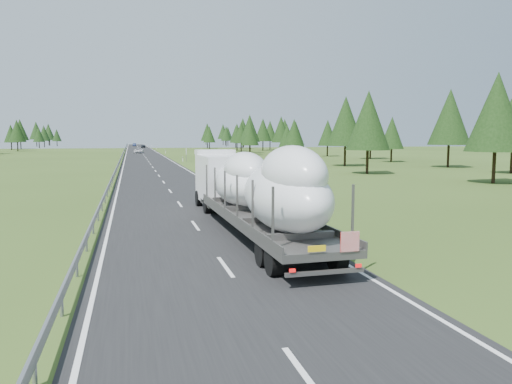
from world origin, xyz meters
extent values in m
plane|color=#304818|center=(0.00, 0.00, 0.00)|extent=(400.00, 400.00, 0.00)
cube|color=black|center=(0.00, 100.00, 0.01)|extent=(10.00, 400.00, 0.02)
cube|color=slate|center=(-5.30, 100.00, 0.60)|extent=(0.08, 400.00, 0.32)
cylinder|color=slate|center=(-5.30, 0.00, 0.30)|extent=(0.10, 0.10, 0.60)
cube|color=silver|center=(6.50, 30.00, 0.50)|extent=(0.12, 0.07, 1.00)
cube|color=black|center=(6.50, 30.00, 0.82)|extent=(0.13, 0.08, 0.12)
cube|color=silver|center=(6.50, 80.00, 0.50)|extent=(0.12, 0.07, 1.00)
cube|color=black|center=(6.50, 80.00, 0.82)|extent=(0.13, 0.08, 0.12)
cube|color=silver|center=(6.50, 130.00, 0.50)|extent=(0.12, 0.07, 1.00)
cube|color=black|center=(6.50, 130.00, 0.82)|extent=(0.13, 0.08, 0.12)
cube|color=silver|center=(6.50, 180.00, 0.50)|extent=(0.12, 0.07, 1.00)
cube|color=black|center=(6.50, 180.00, 0.82)|extent=(0.13, 0.08, 0.12)
cube|color=silver|center=(6.50, 230.00, 0.50)|extent=(0.12, 0.07, 1.00)
cube|color=black|center=(6.50, 230.00, 0.82)|extent=(0.13, 0.08, 0.12)
cube|color=silver|center=(6.50, 280.00, 0.50)|extent=(0.12, 0.07, 1.00)
cube|color=black|center=(6.50, 280.00, 0.82)|extent=(0.13, 0.08, 0.12)
cube|color=silver|center=(6.50, 330.00, 0.50)|extent=(0.12, 0.07, 1.00)
cube|color=black|center=(6.50, 330.00, 0.82)|extent=(0.13, 0.08, 0.12)
cylinder|color=slate|center=(7.20, 80.00, 1.00)|extent=(0.08, 0.08, 2.00)
cube|color=silver|center=(7.20, 80.00, 2.00)|extent=(0.05, 0.90, 1.20)
cylinder|color=black|center=(45.81, 37.93, 1.88)|extent=(0.36, 0.36, 3.75)
cylinder|color=black|center=(45.68, 51.49, 2.11)|extent=(0.36, 0.36, 4.22)
cone|color=black|center=(45.68, 51.49, 7.97)|extent=(6.57, 6.57, 8.79)
cylinder|color=black|center=(45.58, 69.22, 1.48)|extent=(0.36, 0.36, 2.97)
cone|color=black|center=(45.58, 69.22, 5.61)|extent=(4.62, 4.62, 6.18)
cylinder|color=black|center=(47.84, 82.39, 2.14)|extent=(0.36, 0.36, 4.28)
cone|color=black|center=(47.84, 82.39, 8.08)|extent=(6.65, 6.65, 8.91)
cylinder|color=black|center=(44.11, 98.02, 1.54)|extent=(0.36, 0.36, 3.08)
cone|color=black|center=(44.11, 98.02, 5.81)|extent=(4.79, 4.79, 6.41)
cylinder|color=black|center=(39.37, 108.63, 1.51)|extent=(0.36, 0.36, 3.03)
cone|color=black|center=(39.37, 108.63, 5.71)|extent=(4.71, 4.71, 6.30)
cylinder|color=black|center=(39.94, 123.85, 1.85)|extent=(0.36, 0.36, 3.70)
cone|color=black|center=(39.94, 123.85, 6.98)|extent=(5.75, 5.75, 7.70)
cylinder|color=black|center=(45.09, 136.72, 1.80)|extent=(0.36, 0.36, 3.60)
cone|color=black|center=(45.09, 136.72, 6.80)|extent=(5.60, 5.60, 7.50)
cylinder|color=black|center=(41.41, 150.24, 1.90)|extent=(0.36, 0.36, 3.80)
cone|color=black|center=(41.41, 150.24, 7.18)|extent=(5.91, 5.91, 7.92)
cylinder|color=black|center=(47.64, 163.30, 1.84)|extent=(0.36, 0.36, 3.69)
cone|color=black|center=(47.64, 163.30, 6.96)|extent=(5.73, 5.73, 7.68)
cylinder|color=black|center=(41.34, 181.96, 2.11)|extent=(0.36, 0.36, 4.21)
cone|color=black|center=(41.34, 181.96, 7.96)|extent=(6.55, 6.55, 8.78)
cylinder|color=black|center=(41.30, 196.20, 1.62)|extent=(0.36, 0.36, 3.23)
cone|color=black|center=(41.30, 196.20, 6.11)|extent=(5.03, 5.03, 6.74)
cylinder|color=black|center=(47.62, 208.44, 1.81)|extent=(0.36, 0.36, 3.63)
cone|color=black|center=(47.62, 208.44, 6.85)|extent=(5.64, 5.64, 7.56)
cylinder|color=black|center=(42.31, 223.92, 1.69)|extent=(0.36, 0.36, 3.39)
cone|color=black|center=(42.31, 223.92, 6.40)|extent=(5.27, 5.27, 7.06)
cylinder|color=black|center=(45.90, 238.12, 1.70)|extent=(0.36, 0.36, 3.40)
cone|color=black|center=(45.90, 238.12, 6.41)|extent=(5.28, 5.28, 7.07)
cylinder|color=black|center=(46.82, 249.41, 1.45)|extent=(0.36, 0.36, 2.91)
cone|color=black|center=(46.82, 249.41, 5.50)|extent=(4.53, 4.53, 6.06)
cylinder|color=black|center=(47.84, 262.48, 2.03)|extent=(0.36, 0.36, 4.07)
cone|color=black|center=(47.84, 262.48, 7.68)|extent=(6.33, 6.33, 8.47)
cylinder|color=black|center=(39.97, 275.38, 1.75)|extent=(0.36, 0.36, 3.49)
cone|color=black|center=(39.97, 275.38, 6.60)|extent=(5.43, 5.43, 7.28)
cylinder|color=black|center=(33.56, 26.44, 1.97)|extent=(0.36, 0.36, 3.94)
cone|color=black|center=(33.56, 26.44, 7.45)|extent=(6.13, 6.13, 8.21)
cylinder|color=black|center=(26.84, 41.97, 1.85)|extent=(0.36, 0.36, 3.71)
cone|color=black|center=(26.84, 41.97, 7.01)|extent=(5.77, 5.77, 7.73)
cylinder|color=black|center=(31.30, 58.98, 1.96)|extent=(0.36, 0.36, 3.93)
cone|color=black|center=(31.30, 58.98, 7.42)|extent=(6.11, 6.11, 8.19)
cylinder|color=black|center=(27.23, 73.60, 1.41)|extent=(0.36, 0.36, 2.82)
cone|color=black|center=(27.23, 73.60, 5.33)|extent=(4.39, 4.39, 5.88)
cylinder|color=black|center=(31.76, 92.26, 1.32)|extent=(0.36, 0.36, 2.64)
cone|color=black|center=(31.76, 92.26, 4.98)|extent=(4.10, 4.10, 5.50)
cylinder|color=black|center=(27.14, 109.85, 1.52)|extent=(0.36, 0.36, 3.04)
cone|color=black|center=(27.14, 109.85, 5.74)|extent=(4.73, 4.73, 6.33)
cylinder|color=black|center=(30.86, 125.72, 1.94)|extent=(0.36, 0.36, 3.87)
cone|color=black|center=(30.86, 125.72, 7.32)|extent=(6.02, 6.02, 8.07)
cylinder|color=black|center=(30.96, 137.96, 1.62)|extent=(0.36, 0.36, 3.25)
cone|color=black|center=(30.96, 137.96, 6.13)|extent=(5.05, 5.05, 6.76)
cylinder|color=black|center=(32.81, 153.23, 1.61)|extent=(0.36, 0.36, 3.21)
cone|color=black|center=(32.81, 153.23, 6.06)|extent=(4.99, 4.99, 6.69)
cylinder|color=black|center=(26.34, 174.36, 1.52)|extent=(0.36, 0.36, 3.03)
cone|color=black|center=(26.34, 174.36, 5.73)|extent=(4.72, 4.72, 6.32)
cylinder|color=black|center=(27.91, 190.03, 1.78)|extent=(0.36, 0.36, 3.55)
cone|color=black|center=(27.91, 190.03, 6.71)|extent=(5.53, 5.53, 7.40)
cylinder|color=black|center=(-39.90, 163.30, 1.79)|extent=(0.36, 0.36, 3.58)
cone|color=black|center=(-39.90, 163.30, 6.76)|extent=(5.57, 5.57, 7.46)
cylinder|color=black|center=(-45.76, 181.96, 1.58)|extent=(0.36, 0.36, 3.17)
cone|color=black|center=(-45.76, 181.96, 5.98)|extent=(4.93, 4.93, 6.60)
cylinder|color=black|center=(-45.37, 196.20, 2.00)|extent=(0.36, 0.36, 4.00)
cone|color=black|center=(-45.37, 196.20, 7.55)|extent=(6.21, 6.21, 8.32)
cylinder|color=black|center=(-40.63, 208.44, 1.52)|extent=(0.36, 0.36, 3.03)
cone|color=black|center=(-40.63, 208.44, 5.73)|extent=(4.72, 4.72, 6.32)
cylinder|color=black|center=(-40.98, 223.92, 1.69)|extent=(0.36, 0.36, 3.38)
cone|color=black|center=(-40.98, 223.92, 6.39)|extent=(5.27, 5.27, 7.05)
cylinder|color=black|center=(-46.56, 238.12, 2.04)|extent=(0.36, 0.36, 4.08)
cone|color=black|center=(-46.56, 238.12, 7.71)|extent=(6.35, 6.35, 8.50)
cylinder|color=black|center=(-39.01, 249.41, 1.47)|extent=(0.36, 0.36, 2.93)
cone|color=black|center=(-39.01, 249.41, 5.54)|extent=(4.56, 4.56, 6.11)
cylinder|color=black|center=(-44.34, 262.48, 1.75)|extent=(0.36, 0.36, 3.50)
cone|color=black|center=(-44.34, 262.48, 6.60)|extent=(5.44, 5.44, 7.28)
cylinder|color=black|center=(-46.64, 275.38, 2.03)|extent=(0.36, 0.36, 4.07)
cone|color=black|center=(-46.64, 275.38, 7.68)|extent=(6.33, 6.33, 8.47)
cube|color=white|center=(2.55, 14.88, 2.09)|extent=(2.86, 5.56, 3.08)
cube|color=black|center=(2.55, 17.69, 2.64)|extent=(2.54, 0.14, 1.54)
cube|color=white|center=(2.55, 17.30, 3.80)|extent=(2.78, 1.38, 0.33)
cube|color=#605D5A|center=(2.55, 13.77, 0.61)|extent=(2.82, 3.36, 0.28)
cylinder|color=black|center=(1.28, 16.86, 0.55)|extent=(0.41, 1.11, 1.10)
cylinder|color=black|center=(3.82, 16.86, 0.55)|extent=(0.41, 1.11, 1.10)
cylinder|color=black|center=(1.28, 13.33, 0.55)|extent=(0.41, 1.11, 1.10)
cylinder|color=black|center=(3.82, 13.33, 0.55)|extent=(0.41, 1.11, 1.10)
cube|color=#605D5A|center=(2.55, 4.41, 1.01)|extent=(3.28, 15.48, 0.29)
cube|color=#605D5A|center=(1.09, 4.41, 1.29)|extent=(0.37, 15.42, 0.26)
cube|color=#605D5A|center=(4.02, 4.41, 1.29)|extent=(0.37, 15.42, 0.26)
cube|color=#605D5A|center=(1.09, -2.20, 2.20)|extent=(0.08, 0.08, 2.09)
cube|color=#605D5A|center=(4.02, -2.20, 2.20)|extent=(0.08, 0.08, 2.09)
cube|color=#605D5A|center=(1.09, 0.44, 2.20)|extent=(0.08, 0.08, 2.09)
cube|color=#605D5A|center=(4.02, 0.44, 2.20)|extent=(0.08, 0.08, 2.09)
cube|color=#605D5A|center=(1.09, 3.09, 2.20)|extent=(0.08, 0.08, 2.09)
cube|color=#605D5A|center=(4.02, 3.09, 2.20)|extent=(0.08, 0.08, 2.09)
cube|color=#605D5A|center=(1.09, 5.73, 2.20)|extent=(0.08, 0.08, 2.09)
cube|color=#605D5A|center=(4.02, 5.73, 2.20)|extent=(0.08, 0.08, 2.09)
cube|color=#605D5A|center=(1.09, 8.38, 2.20)|extent=(0.08, 0.08, 2.09)
cube|color=#605D5A|center=(4.02, 8.38, 2.20)|extent=(0.08, 0.08, 2.09)
cube|color=#605D5A|center=(1.09, 11.02, 2.20)|extent=(0.08, 0.08, 2.09)
cube|color=#605D5A|center=(4.02, 11.02, 2.20)|extent=(0.08, 0.08, 2.09)
cylinder|color=black|center=(1.34, -1.54, 0.55)|extent=(0.46, 1.11, 1.10)
cylinder|color=black|center=(3.76, -1.54, 0.55)|extent=(0.46, 1.11, 1.10)
cylinder|color=black|center=(1.34, -0.22, 0.55)|extent=(0.46, 1.11, 1.10)
cylinder|color=black|center=(3.76, -0.22, 0.55)|extent=(0.46, 1.11, 1.10)
cube|color=#605D5A|center=(2.55, -3.25, 0.50)|extent=(2.76, 0.19, 0.13)
cube|color=red|center=(3.38, -3.32, 1.49)|extent=(0.66, 0.06, 0.66)
cube|color=yellow|center=(2.22, -3.32, 1.32)|extent=(0.61, 0.06, 0.20)
cube|color=red|center=(1.39, -3.32, 0.66)|extent=(0.20, 0.07, 0.11)
cube|color=red|center=(3.71, -3.32, 0.66)|extent=(0.20, 0.07, 0.11)
ellipsoid|color=white|center=(2.55, 0.88, 2.53)|extent=(3.06, 7.61, 2.74)
ellipsoid|color=white|center=(2.55, -0.06, 3.48)|extent=(2.31, 4.83, 2.19)
ellipsoid|color=white|center=(2.55, 8.38, 2.34)|extent=(2.96, 7.58, 2.36)
ellipsoid|color=white|center=(2.55, 7.44, 3.16)|extent=(2.23, 4.81, 1.89)
imported|color=silver|center=(-1.03, 132.44, 0.74)|extent=(2.88, 5.53, 1.49)
imported|color=black|center=(1.98, 203.12, 0.71)|extent=(2.06, 4.28, 1.41)
imported|color=#192446|center=(-1.38, 239.15, 0.76)|extent=(1.89, 4.71, 1.52)
camera|label=1|loc=(-3.35, -18.10, 4.91)|focal=35.00mm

